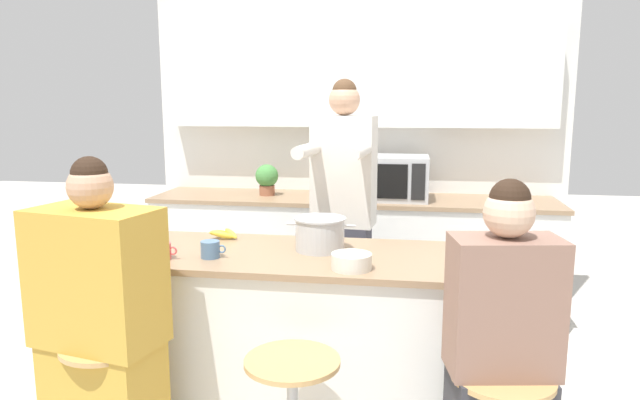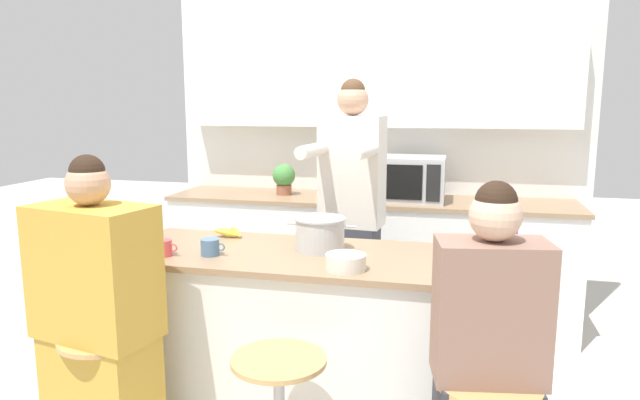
{
  "view_description": "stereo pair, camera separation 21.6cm",
  "coord_description": "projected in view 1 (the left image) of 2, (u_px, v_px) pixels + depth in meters",
  "views": [
    {
      "loc": [
        0.43,
        -2.61,
        1.65
      ],
      "look_at": [
        0.0,
        0.07,
        1.17
      ],
      "focal_mm": 32.0,
      "sensor_mm": 36.0,
      "label": 1
    },
    {
      "loc": [
        0.64,
        -2.56,
        1.65
      ],
      "look_at": [
        0.0,
        0.07,
        1.17
      ],
      "focal_mm": 32.0,
      "sensor_mm": 36.0,
      "label": 2
    }
  ],
  "objects": [
    {
      "name": "banana_bunch",
      "position": [
        224.0,
        234.0,
        3.03
      ],
      "size": [
        0.17,
        0.12,
        0.06
      ],
      "color": "yellow",
      "rests_on": "kitchen_island"
    },
    {
      "name": "person_seated_near",
      "position": [
        499.0,
        381.0,
        2.09
      ],
      "size": [
        0.42,
        0.32,
        1.38
      ],
      "rotation": [
        0.0,
        0.0,
        0.17
      ],
      "color": "#333338",
      "rests_on": "ground_plane"
    },
    {
      "name": "cooking_pot",
      "position": [
        321.0,
        234.0,
        2.78
      ],
      "size": [
        0.34,
        0.25,
        0.16
      ],
      "color": "#B7BABC",
      "rests_on": "kitchen_island"
    },
    {
      "name": "back_counter",
      "position": [
        351.0,
        258.0,
        4.34
      ],
      "size": [
        2.99,
        0.63,
        0.94
      ],
      "color": "white",
      "rests_on": "ground_plane"
    },
    {
      "name": "coffee_cup_far",
      "position": [
        162.0,
        251.0,
        2.63
      ],
      "size": [
        0.12,
        0.08,
        0.08
      ],
      "color": "#DB4C51",
      "rests_on": "kitchen_island"
    },
    {
      "name": "microwave",
      "position": [
        392.0,
        178.0,
        4.15
      ],
      "size": [
        0.52,
        0.4,
        0.32
      ],
      "color": "#B2B5B7",
      "rests_on": "back_counter"
    },
    {
      "name": "person_wrapped_blanket",
      "position": [
        101.0,
        342.0,
        2.33
      ],
      "size": [
        0.55,
        0.38,
        1.44
      ],
      "rotation": [
        0.0,
        0.0,
        -0.21
      ],
      "color": "gold",
      "rests_on": "ground_plane"
    },
    {
      "name": "kitchen_island",
      "position": [
        318.0,
        344.0,
        2.8
      ],
      "size": [
        1.95,
        0.7,
        0.92
      ],
      "color": "black",
      "rests_on": "ground_plane"
    },
    {
      "name": "fruit_bowl",
      "position": [
        352.0,
        261.0,
        2.47
      ],
      "size": [
        0.18,
        0.18,
        0.07
      ],
      "color": "silver",
      "rests_on": "kitchen_island"
    },
    {
      "name": "coffee_cup_near",
      "position": [
        211.0,
        249.0,
        2.65
      ],
      "size": [
        0.12,
        0.09,
        0.08
      ],
      "color": "#4C7099",
      "rests_on": "kitchen_island"
    },
    {
      "name": "potted_plant",
      "position": [
        267.0,
        178.0,
        4.34
      ],
      "size": [
        0.17,
        0.17,
        0.24
      ],
      "color": "#93563D",
      "rests_on": "back_counter"
    },
    {
      "name": "person_cooking",
      "position": [
        343.0,
        231.0,
        3.39
      ],
      "size": [
        0.41,
        0.61,
        1.77
      ],
      "rotation": [
        0.0,
        0.0,
        -0.1
      ],
      "color": "#383842",
      "rests_on": "ground_plane"
    },
    {
      "name": "juice_carton",
      "position": [
        504.0,
        227.0,
        2.82
      ],
      "size": [
        0.08,
        0.08,
        0.22
      ],
      "color": "#7A428E",
      "rests_on": "kitchen_island"
    },
    {
      "name": "wall_back",
      "position": [
        357.0,
        115.0,
        4.44
      ],
      "size": [
        3.22,
        0.22,
        2.7
      ],
      "color": "silver",
      "rests_on": "ground_plane"
    }
  ]
}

